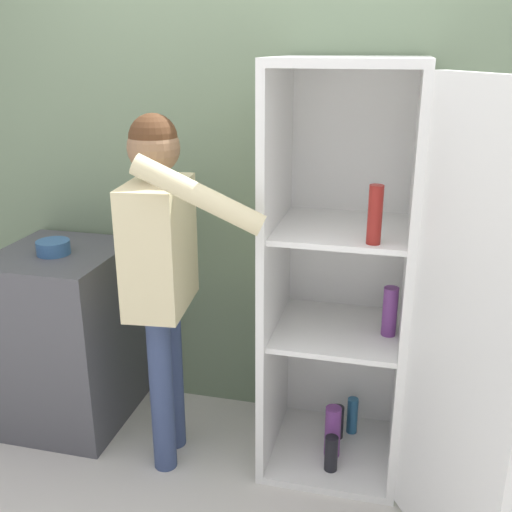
{
  "coord_description": "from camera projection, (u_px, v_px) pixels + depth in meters",
  "views": [
    {
      "loc": [
        0.6,
        -1.8,
        1.85
      ],
      "look_at": [
        0.0,
        0.63,
        0.97
      ],
      "focal_mm": 42.0,
      "sensor_mm": 36.0,
      "label": 1
    }
  ],
  "objects": [
    {
      "name": "wall_back",
      "position": [
        273.0,
        173.0,
        2.87
      ],
      "size": [
        7.0,
        0.06,
        2.55
      ],
      "color": "gray",
      "rests_on": "ground_plane"
    },
    {
      "name": "refrigerator",
      "position": [
        365.0,
        289.0,
        2.49
      ],
      "size": [
        0.94,
        1.13,
        1.81
      ],
      "color": "white",
      "rests_on": "ground_plane"
    },
    {
      "name": "person",
      "position": [
        162.0,
        253.0,
        2.54
      ],
      "size": [
        0.65,
        0.54,
        1.6
      ],
      "color": "#384770",
      "rests_on": "ground_plane"
    },
    {
      "name": "counter",
      "position": [
        67.0,
        337.0,
        3.03
      ],
      "size": [
        0.57,
        0.62,
        0.92
      ],
      "color": "#4C4C51",
      "rests_on": "ground_plane"
    },
    {
      "name": "bowl",
      "position": [
        53.0,
        247.0,
        2.83
      ],
      "size": [
        0.16,
        0.16,
        0.07
      ],
      "color": "#335B8E",
      "rests_on": "counter"
    }
  ]
}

